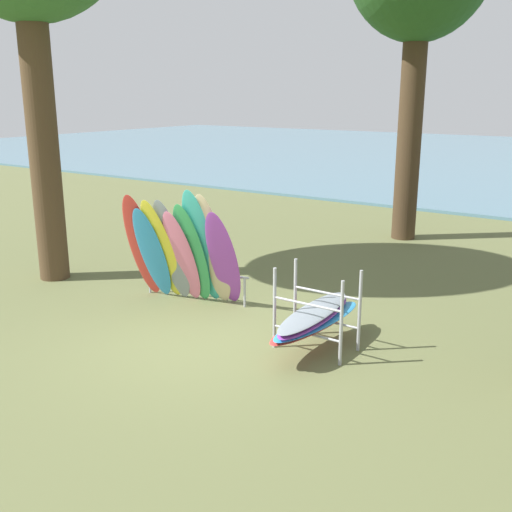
{
  "coord_description": "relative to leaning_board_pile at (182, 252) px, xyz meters",
  "views": [
    {
      "loc": [
        5.56,
        -6.73,
        3.73
      ],
      "look_at": [
        0.13,
        1.27,
        1.1
      ],
      "focal_mm": 42.33,
      "sensor_mm": 36.0,
      "label": 1
    }
  ],
  "objects": [
    {
      "name": "board_storage_rack",
      "position": [
        2.89,
        -0.37,
        -0.49
      ],
      "size": [
        1.15,
        2.13,
        1.25
      ],
      "color": "#9EA0A5",
      "rests_on": "ground"
    },
    {
      "name": "ground_plane",
      "position": [
        1.32,
        -1.09,
        -0.99
      ],
      "size": [
        80.0,
        80.0,
        0.0
      ],
      "primitive_type": "plane",
      "color": "#60663D"
    },
    {
      "name": "leaning_board_pile",
      "position": [
        0.0,
        0.0,
        0.0
      ],
      "size": [
        2.27,
        1.43,
        2.21
      ],
      "color": "red",
      "rests_on": "ground"
    }
  ]
}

